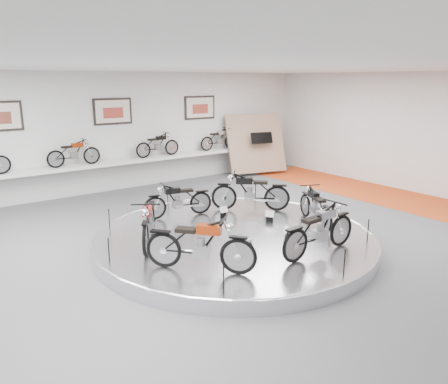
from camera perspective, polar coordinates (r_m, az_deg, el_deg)
floor at (r=9.97m, az=2.40°, el=-7.48°), size 16.00×16.00×0.00m
ceiling at (r=9.26m, az=2.67°, el=16.14°), size 16.00×16.00×0.00m
wall_back at (r=15.43m, az=-14.21°, el=7.59°), size 16.00×0.00×16.00m
wall_right at (r=15.69m, az=26.04°, el=6.68°), size 0.00×14.00×14.00m
orange_carpet_strip at (r=15.00m, az=23.06°, el=-1.09°), size 2.40×12.60×0.01m
dado_band at (r=15.64m, az=-13.86°, el=2.31°), size 15.68×0.04×1.10m
display_platform at (r=10.14m, az=1.34°, el=-6.19°), size 6.40×6.40×0.30m
platform_rim at (r=10.10m, az=1.34°, el=-5.56°), size 6.40×6.40×0.10m
shelf at (r=15.30m, az=-13.55°, el=3.78°), size 11.00×0.55×0.10m
poster_center at (r=15.33m, az=-14.32°, el=10.17°), size 1.35×0.06×0.88m
poster_right at (r=16.98m, az=-3.16°, el=10.96°), size 1.35×0.06×0.88m
display_panel at (r=17.70m, az=4.17°, el=6.36°), size 2.56×1.52×2.30m
shelf_bike_b at (r=14.72m, az=-19.01°, el=4.63°), size 1.22×0.43×0.73m
shelf_bike_c at (r=15.87m, az=-8.64°, el=5.91°), size 1.22×0.43×0.73m
shelf_bike_d at (r=17.29m, az=-0.68°, el=6.76°), size 1.22×0.43×0.73m
bike_a at (r=11.70m, az=3.48°, el=0.08°), size 1.77×1.64×1.05m
bike_b at (r=11.21m, az=-6.01°, el=-1.00°), size 1.63×0.87×0.91m
bike_c at (r=9.45m, az=-9.83°, el=-3.74°), size 1.44×1.78×1.01m
bike_d at (r=8.00m, az=-3.13°, el=-6.80°), size 1.64×1.77×1.05m
bike_e at (r=8.96m, az=12.38°, el=-4.81°), size 1.78×0.67×1.04m
bike_f at (r=10.82m, az=11.85°, el=-1.82°), size 1.12×1.62×0.90m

